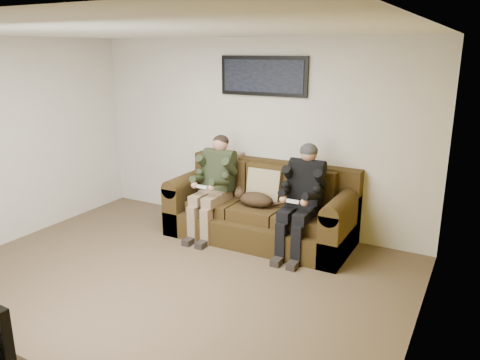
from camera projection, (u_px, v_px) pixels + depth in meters
The scene contains 12 objects.
floor at pixel (157, 289), 4.93m from camera, with size 5.00×5.00×0.00m, color brown.
ceiling at pixel (143, 31), 4.22m from camera, with size 5.00×5.00×0.00m, color silver.
wall_back at pixel (254, 135), 6.48m from camera, with size 5.00×5.00×0.00m, color beige.
wall_right at pixel (420, 211), 3.43m from camera, with size 4.50×4.50×0.00m, color beige.
accent_wall_right at pixel (419, 210), 3.43m from camera, with size 4.50×4.50×0.00m, color #A98710.
sofa at pixel (263, 210), 6.22m from camera, with size 2.42×1.04×0.99m.
throw_pillow at pixel (265, 186), 6.17m from camera, with size 0.46×0.13×0.44m, color tan.
throw_blanket at pixel (226, 155), 6.65m from camera, with size 0.49×0.24×0.09m, color tan.
person_left at pixel (214, 180), 6.23m from camera, with size 0.51×0.87×1.34m.
person_right at pixel (302, 193), 5.66m from camera, with size 0.51×0.86×1.35m.
cat at pixel (255, 199), 6.01m from camera, with size 0.66×0.26×0.24m.
framed_poster at pixel (263, 76), 6.17m from camera, with size 1.25×0.05×0.52m.
Camera 1 is at (2.88, -3.48, 2.44)m, focal length 35.00 mm.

